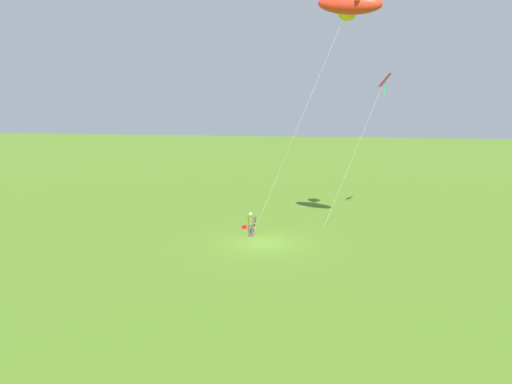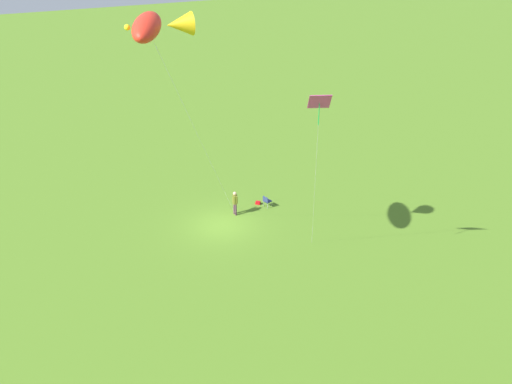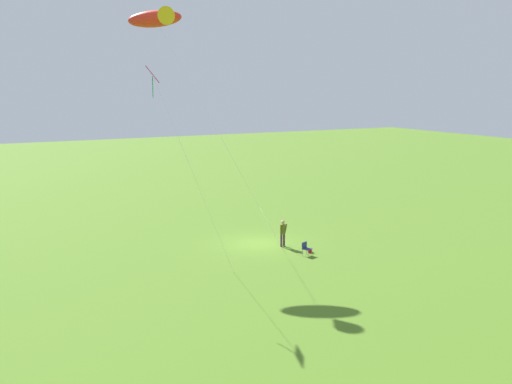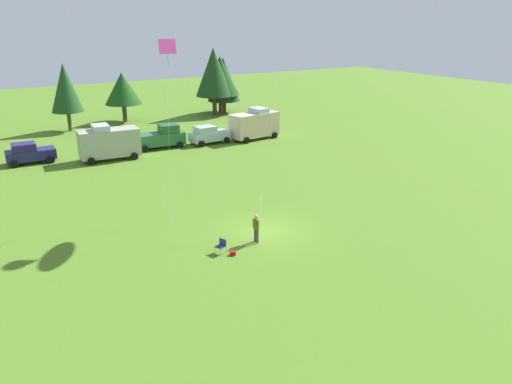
{
  "view_description": "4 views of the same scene",
  "coord_description": "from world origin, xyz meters",
  "px_view_note": "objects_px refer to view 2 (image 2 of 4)",
  "views": [
    {
      "loc": [
        32.09,
        3.79,
        10.09
      ],
      "look_at": [
        -3.25,
        -0.94,
        2.82
      ],
      "focal_mm": 35.0,
      "sensor_mm": 36.0,
      "label": 1
    },
    {
      "loc": [
        10.31,
        32.73,
        20.49
      ],
      "look_at": [
        -1.51,
        2.46,
        3.43
      ],
      "focal_mm": 42.0,
      "sensor_mm": 36.0,
      "label": 2
    },
    {
      "loc": [
        -33.4,
        18.01,
        10.28
      ],
      "look_at": [
        -1.94,
        1.2,
        3.85
      ],
      "focal_mm": 42.0,
      "sensor_mm": 36.0,
      "label": 3
    },
    {
      "loc": [
        -15.25,
        -24.08,
        12.58
      ],
      "look_at": [
        -0.89,
        -0.26,
        2.82
      ],
      "focal_mm": 35.0,
      "sensor_mm": 36.0,
      "label": 4
    }
  ],
  "objects_px": {
    "backpack_on_grass": "(258,203)",
    "kite_large_fish": "(155,26)",
    "folding_chair": "(267,201)",
    "person_kite_flyer": "(235,201)",
    "kite_diamond_rainbow": "(319,106)"
  },
  "relations": [
    {
      "from": "person_kite_flyer",
      "to": "folding_chair",
      "type": "distance_m",
      "value": 2.49
    },
    {
      "from": "backpack_on_grass",
      "to": "kite_large_fish",
      "type": "height_order",
      "value": "kite_large_fish"
    },
    {
      "from": "backpack_on_grass",
      "to": "folding_chair",
      "type": "bearing_deg",
      "value": 126.86
    },
    {
      "from": "backpack_on_grass",
      "to": "kite_diamond_rainbow",
      "type": "distance_m",
      "value": 14.16
    },
    {
      "from": "kite_large_fish",
      "to": "backpack_on_grass",
      "type": "bearing_deg",
      "value": -138.94
    },
    {
      "from": "person_kite_flyer",
      "to": "kite_large_fish",
      "type": "distance_m",
      "value": 15.82
    },
    {
      "from": "person_kite_flyer",
      "to": "backpack_on_grass",
      "type": "xyz_separation_m",
      "value": [
        -1.99,
        -0.79,
        -0.91
      ]
    },
    {
      "from": "backpack_on_grass",
      "to": "kite_large_fish",
      "type": "xyz_separation_m",
      "value": [
        7.82,
        6.81,
        14.33
      ]
    },
    {
      "from": "backpack_on_grass",
      "to": "kite_large_fish",
      "type": "bearing_deg",
      "value": 41.06
    },
    {
      "from": "folding_chair",
      "to": "backpack_on_grass",
      "type": "height_order",
      "value": "folding_chair"
    },
    {
      "from": "folding_chair",
      "to": "kite_diamond_rainbow",
      "type": "xyz_separation_m",
      "value": [
        0.96,
        8.99,
        10.05
      ]
    },
    {
      "from": "kite_diamond_rainbow",
      "to": "folding_chair",
      "type": "bearing_deg",
      "value": -96.09
    },
    {
      "from": "person_kite_flyer",
      "to": "kite_diamond_rainbow",
      "type": "bearing_deg",
      "value": -88.48
    },
    {
      "from": "person_kite_flyer",
      "to": "backpack_on_grass",
      "type": "relative_size",
      "value": 5.44
    },
    {
      "from": "kite_large_fish",
      "to": "kite_diamond_rainbow",
      "type": "height_order",
      "value": "kite_large_fish"
    }
  ]
}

